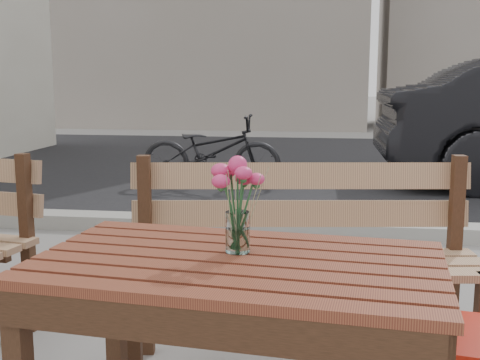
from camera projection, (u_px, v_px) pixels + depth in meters
The scene contains 5 objects.
street at pixel (321, 187), 6.83m from camera, with size 30.00×8.12×0.12m.
main_table at pixel (237, 298), 1.78m from camera, with size 1.25×0.81×0.73m.
main_bench at pixel (302, 238), 2.60m from camera, with size 1.56×0.66×0.94m.
main_vase at pixel (238, 193), 1.79m from camera, with size 0.16×0.16×0.29m.
bicycle at pixel (211, 151), 6.86m from camera, with size 0.56×1.61×0.84m, color black.
Camera 1 is at (0.03, -1.72, 1.25)m, focal length 45.00 mm.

